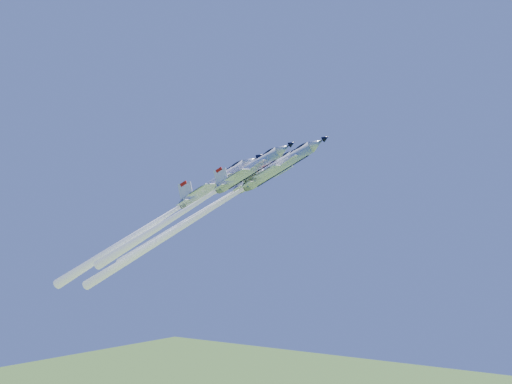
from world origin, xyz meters
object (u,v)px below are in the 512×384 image
Objects in this scene: jet_lead at (202,214)px; jet_left at (212,205)px; jet_slot at (157,221)px; jet_right at (193,205)px.

jet_lead is 8.07m from jet_left.
jet_left is 0.92× the size of jet_slot.
jet_left is (-3.40, 6.99, 2.15)m from jet_lead.
jet_slot is (-9.45, -1.88, -1.09)m from jet_lead.
jet_left is at bearing -166.81° from jet_lead.
jet_left is at bearing -171.18° from jet_right.
jet_left is 1.05× the size of jet_right.
jet_right is 0.88× the size of jet_slot.
jet_lead is 3.36m from jet_right.
jet_lead is 1.17× the size of jet_left.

